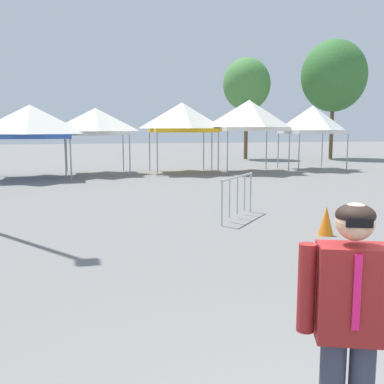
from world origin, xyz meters
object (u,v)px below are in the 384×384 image
(canopy_tent_behind_left, at_px, (30,122))
(person_foreground, at_px, (350,322))
(canopy_tent_left_of_center, at_px, (96,122))
(canopy_tent_behind_right, at_px, (312,120))
(traffic_cone_lot_center, at_px, (326,221))
(tree_behind_tents_right, at_px, (334,76))
(canopy_tent_right_of_center, at_px, (182,118))
(canopy_tent_center, at_px, (249,116))
(tree_behind_tents_left, at_px, (247,85))
(crowd_barrier_by_lift, at_px, (237,189))

(canopy_tent_behind_left, relative_size, person_foreground, 2.01)
(canopy_tent_left_of_center, bearing_deg, canopy_tent_behind_right, -2.08)
(traffic_cone_lot_center, bearing_deg, person_foreground, -120.42)
(tree_behind_tents_right, bearing_deg, canopy_tent_right_of_center, -149.32)
(canopy_tent_behind_left, bearing_deg, canopy_tent_right_of_center, 7.99)
(canopy_tent_center, distance_m, tree_behind_tents_right, 13.80)
(canopy_tent_behind_left, distance_m, tree_behind_tents_left, 17.95)
(canopy_tent_behind_left, height_order, person_foreground, canopy_tent_behind_left)
(person_foreground, relative_size, crowd_barrier_by_lift, 1.10)
(canopy_tent_right_of_center, height_order, person_foreground, canopy_tent_right_of_center)
(canopy_tent_behind_left, relative_size, canopy_tent_right_of_center, 1.00)
(canopy_tent_right_of_center, relative_size, canopy_tent_center, 0.96)
(crowd_barrier_by_lift, bearing_deg, traffic_cone_lot_center, -61.33)
(canopy_tent_left_of_center, xyz_separation_m, canopy_tent_behind_right, (11.68, -0.42, 0.15))
(canopy_tent_left_of_center, height_order, canopy_tent_right_of_center, canopy_tent_right_of_center)
(canopy_tent_center, distance_m, person_foreground, 20.94)
(canopy_tent_left_of_center, bearing_deg, person_foreground, -88.45)
(canopy_tent_right_of_center, distance_m, canopy_tent_behind_right, 7.37)
(traffic_cone_lot_center, bearing_deg, canopy_tent_behind_left, 117.74)
(canopy_tent_behind_right, height_order, person_foreground, canopy_tent_behind_right)
(canopy_tent_behind_left, distance_m, person_foreground, 19.47)
(canopy_tent_behind_left, bearing_deg, canopy_tent_left_of_center, 25.43)
(tree_behind_tents_left, bearing_deg, tree_behind_tents_right, -10.22)
(canopy_tent_left_of_center, distance_m, tree_behind_tents_right, 19.91)
(crowd_barrier_by_lift, bearing_deg, canopy_tent_right_of_center, 83.01)
(canopy_tent_left_of_center, bearing_deg, traffic_cone_lot_center, -74.63)
(canopy_tent_left_of_center, height_order, crowd_barrier_by_lift, canopy_tent_left_of_center)
(tree_behind_tents_left, bearing_deg, canopy_tent_left_of_center, -142.14)
(canopy_tent_left_of_center, relative_size, tree_behind_tents_right, 0.37)
(canopy_tent_center, distance_m, canopy_tent_behind_right, 3.97)
(canopy_tent_behind_left, bearing_deg, crowd_barrier_by_lift, -62.45)
(canopy_tent_left_of_center, bearing_deg, tree_behind_tents_right, 23.28)
(person_foreground, bearing_deg, tree_behind_tents_left, 69.63)
(canopy_tent_center, xyz_separation_m, crowd_barrier_by_lift, (-4.91, -11.52, -2.17))
(canopy_tent_center, bearing_deg, canopy_tent_left_of_center, 173.30)
(tree_behind_tents_right, distance_m, tree_behind_tents_left, 6.66)
(canopy_tent_left_of_center, xyz_separation_m, tree_behind_tents_left, (11.47, 8.91, 2.92))
(tree_behind_tents_right, bearing_deg, person_foreground, -121.70)
(tree_behind_tents_left, relative_size, crowd_barrier_by_lift, 4.63)
(canopy_tent_behind_right, xyz_separation_m, traffic_cone_lot_center, (-7.67, -14.17, -2.44))
(person_foreground, bearing_deg, tree_behind_tents_right, 58.30)
(tree_behind_tents_right, bearing_deg, canopy_tent_behind_right, -127.68)
(person_foreground, relative_size, tree_behind_tents_left, 0.24)
(tree_behind_tents_left, distance_m, crowd_barrier_by_lift, 23.51)
(canopy_tent_left_of_center, xyz_separation_m, canopy_tent_center, (7.74, -0.91, 0.33))
(person_foreground, height_order, traffic_cone_lot_center, person_foreground)
(canopy_tent_right_of_center, bearing_deg, canopy_tent_left_of_center, 175.00)
(canopy_tent_right_of_center, height_order, tree_behind_tents_right, tree_behind_tents_right)
(canopy_tent_behind_left, bearing_deg, tree_behind_tents_right, 23.59)
(canopy_tent_left_of_center, relative_size, tree_behind_tents_left, 0.44)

